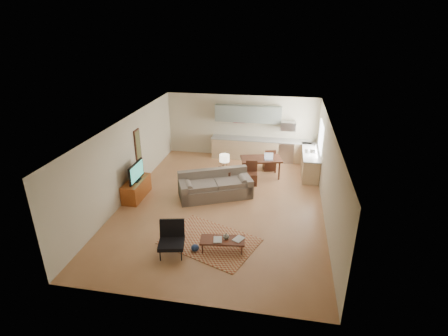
% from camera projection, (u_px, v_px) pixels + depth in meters
% --- Properties ---
extents(room, '(9.00, 9.00, 9.00)m').
position_uv_depth(room, '(222.00, 166.00, 11.07)').
color(room, '#A16B42').
rests_on(room, ground).
extents(kitchen_counter_back, '(4.26, 0.64, 0.92)m').
position_uv_depth(kitchen_counter_back, '(261.00, 149.00, 15.05)').
color(kitchen_counter_back, tan).
rests_on(kitchen_counter_back, ground).
extents(kitchen_counter_right, '(0.64, 2.26, 0.92)m').
position_uv_depth(kitchen_counter_right, '(310.00, 163.00, 13.65)').
color(kitchen_counter_right, tan).
rests_on(kitchen_counter_right, ground).
extents(kitchen_range, '(0.62, 0.62, 0.90)m').
position_uv_depth(kitchen_range, '(286.00, 151.00, 14.88)').
color(kitchen_range, '#A5A8AD').
rests_on(kitchen_range, ground).
extents(kitchen_microwave, '(0.62, 0.40, 0.35)m').
position_uv_depth(kitchen_microwave, '(288.00, 126.00, 14.46)').
color(kitchen_microwave, '#A5A8AD').
rests_on(kitchen_microwave, room).
extents(upper_cabinets, '(2.80, 0.34, 0.70)m').
position_uv_depth(upper_cabinets, '(248.00, 114.00, 14.70)').
color(upper_cabinets, gray).
rests_on(upper_cabinets, room).
extents(window_right, '(0.02, 1.40, 1.05)m').
position_uv_depth(window_right, '(321.00, 137.00, 13.17)').
color(window_right, white).
rests_on(window_right, room).
extents(wall_art_left, '(0.06, 0.42, 1.10)m').
position_uv_depth(wall_art_left, '(138.00, 145.00, 12.34)').
color(wall_art_left, olive).
rests_on(wall_art_left, room).
extents(triptych, '(1.70, 0.04, 0.50)m').
position_uv_depth(triptych, '(239.00, 117.00, 14.97)').
color(triptych, '#FBE8C2').
rests_on(triptych, room).
extents(rug, '(2.91, 2.48, 0.02)m').
position_uv_depth(rug, '(210.00, 241.00, 9.61)').
color(rug, '#964028').
rests_on(rug, floor).
extents(sofa, '(2.77, 2.05, 0.88)m').
position_uv_depth(sofa, '(215.00, 185.00, 11.87)').
color(sofa, '#695D51').
rests_on(sofa, floor).
extents(coffee_table, '(1.22, 0.60, 0.35)m').
position_uv_depth(coffee_table, '(222.00, 245.00, 9.18)').
color(coffee_table, '#4B2315').
rests_on(coffee_table, floor).
extents(book_a, '(0.32, 0.37, 0.03)m').
position_uv_depth(book_a, '(213.00, 240.00, 9.08)').
color(book_a, maroon).
rests_on(book_a, coffee_table).
extents(book_b, '(0.47, 0.49, 0.02)m').
position_uv_depth(book_b, '(235.00, 237.00, 9.17)').
color(book_b, navy).
rests_on(book_b, coffee_table).
extents(vase, '(0.23, 0.23, 0.17)m').
position_uv_depth(vase, '(226.00, 236.00, 9.12)').
color(vase, black).
rests_on(vase, coffee_table).
extents(armchair, '(0.89, 0.89, 0.86)m').
position_uv_depth(armchair, '(171.00, 240.00, 8.94)').
color(armchair, black).
rests_on(armchair, floor).
extents(tv_credenza, '(0.53, 1.37, 0.63)m').
position_uv_depth(tv_credenza, '(136.00, 189.00, 11.89)').
color(tv_credenza, brown).
rests_on(tv_credenza, floor).
extents(tv, '(0.11, 1.06, 0.63)m').
position_uv_depth(tv, '(136.00, 172.00, 11.63)').
color(tv, black).
rests_on(tv, tv_credenza).
extents(console_table, '(0.70, 0.54, 0.72)m').
position_uv_depth(console_table, '(224.00, 179.00, 12.52)').
color(console_table, '#371B11').
rests_on(console_table, floor).
extents(table_lamp, '(0.41, 0.41, 0.58)m').
position_uv_depth(table_lamp, '(224.00, 162.00, 12.26)').
color(table_lamp, beige).
rests_on(table_lamp, console_table).
extents(dining_table, '(1.67, 1.21, 0.76)m').
position_uv_depth(dining_table, '(261.00, 167.00, 13.42)').
color(dining_table, '#371B11').
rests_on(dining_table, floor).
extents(dining_chair_near, '(0.46, 0.48, 0.87)m').
position_uv_depth(dining_chair_near, '(251.00, 173.00, 12.77)').
color(dining_chair_near, '#371B11').
rests_on(dining_chair_near, floor).
extents(dining_chair_far, '(0.53, 0.55, 0.91)m').
position_uv_depth(dining_chair_far, '(269.00, 159.00, 14.01)').
color(dining_chair_far, '#371B11').
rests_on(dining_chair_far, floor).
extents(laptop, '(0.35, 0.28, 0.24)m').
position_uv_depth(laptop, '(269.00, 157.00, 13.08)').
color(laptop, '#A5A8AD').
rests_on(laptop, dining_table).
extents(soap_bottle, '(0.10, 0.11, 0.19)m').
position_uv_depth(soap_bottle, '(309.00, 151.00, 13.28)').
color(soap_bottle, '#FBE8C2').
rests_on(soap_bottle, kitchen_counter_right).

